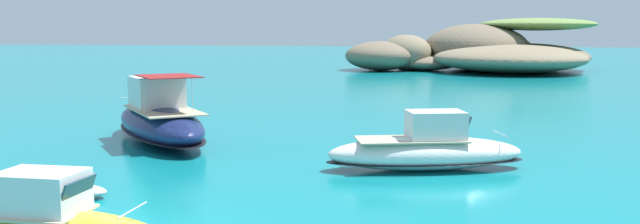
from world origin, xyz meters
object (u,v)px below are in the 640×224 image
islet_large (501,52)px  motorboat_navy (160,120)px  dinghy_tender (70,190)px  islet_small (400,56)px  motorboat_white (426,150)px

islet_large → motorboat_navy: 66.77m
islet_large → dinghy_tender: 76.70m
islet_large → dinghy_tender: (-18.95, -74.29, -2.15)m
islet_small → motorboat_white: bearing=-85.0°
islet_large → islet_small: size_ratio=1.91×
motorboat_white → islet_large: bearing=83.5°
motorboat_white → dinghy_tender: 13.03m
motorboat_white → motorboat_navy: motorboat_navy is taller
motorboat_navy → dinghy_tender: 10.96m
islet_large → motorboat_white: 68.22m
islet_large → islet_small: islet_large is taller
motorboat_white → motorboat_navy: 13.65m
islet_small → motorboat_white: (5.65, -65.07, -1.10)m
islet_small → dinghy_tender: size_ratio=5.91×
islet_small → motorboat_white: islet_small is taller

